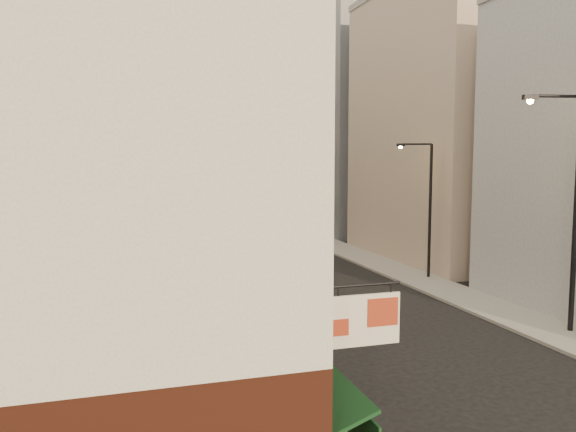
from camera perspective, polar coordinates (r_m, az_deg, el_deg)
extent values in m
cube|color=gray|center=(63.10, -12.44, -1.20)|extent=(3.00, 140.00, 0.15)
cube|color=gray|center=(65.40, -1.01, -0.83)|extent=(3.00, 140.00, 0.15)
cube|color=#542316|center=(17.36, -15.27, -12.91)|extent=(6.00, 16.00, 4.00)
cube|color=beige|center=(16.49, -15.81, 7.29)|extent=(6.00, 16.00, 8.00)
cylinder|color=black|center=(11.68, 6.03, -7.10)|extent=(2.40, 0.06, 0.06)
cube|color=beige|center=(12.02, 7.78, -10.44)|extent=(1.60, 0.06, 1.10)
cube|color=#992D18|center=(12.15, 9.53, -9.56)|extent=(0.70, 0.10, 0.60)
cube|color=#992D18|center=(11.84, 5.31, -11.17)|extent=(0.35, 0.10, 0.35)
cube|color=black|center=(12.42, 3.53, -17.69)|extent=(1.25, 3.00, 0.52)
cube|color=black|center=(12.83, 6.18, -19.37)|extent=(0.06, 3.00, 0.80)
cube|color=#234DA2|center=(15.05, -2.84, -14.85)|extent=(0.08, 0.40, 0.50)
cube|color=black|center=(22.20, -6.17, -4.41)|extent=(0.80, 0.08, 1.50)
cube|color=black|center=(32.00, -9.54, -1.72)|extent=(0.70, 0.08, 1.30)
cube|color=tan|center=(33.48, -18.17, 6.29)|extent=(8.00, 12.00, 16.00)
cube|color=gray|center=(49.54, -17.88, 8.32)|extent=(8.00, 16.00, 20.00)
cube|color=tan|center=(67.48, -17.63, 6.28)|extent=(8.00, 18.00, 17.00)
cube|color=gray|center=(87.59, -17.57, 8.37)|extent=(8.00, 20.00, 24.00)
cube|color=tan|center=(44.24, 15.12, 8.75)|extent=(8.00, 16.00, 20.00)
cube|color=gray|center=(62.29, 5.22, 10.74)|extent=(8.00, 20.00, 26.00)
cube|color=gray|center=(92.06, 2.03, 16.64)|extent=(20.00, 22.00, 50.00)
cube|color=tan|center=(100.22, -11.16, 9.30)|extent=(14.00, 14.00, 28.00)
cube|color=tan|center=(102.74, -11.35, 18.80)|extent=(10.00, 10.00, 6.00)
cube|color=silver|center=(88.62, -2.99, 11.83)|extent=(8.00, 8.00, 34.00)
cylinder|color=black|center=(26.73, 27.20, -0.14)|extent=(0.22, 0.22, 10.12)
cylinder|color=black|center=(26.16, 25.60, 10.93)|extent=(2.23, 0.58, 0.13)
cube|color=black|center=(25.60, 23.40, 11.02)|extent=(0.66, 0.37, 0.20)
sphere|color=#FFB33F|center=(25.59, 23.39, 10.69)|extent=(0.27, 0.27, 0.27)
cylinder|color=black|center=(36.14, 14.23, 0.36)|extent=(0.19, 0.19, 8.48)
cylinder|color=black|center=(35.91, 12.89, 7.13)|extent=(1.76, 0.88, 0.11)
cube|color=black|center=(35.83, 11.38, 7.09)|extent=(0.56, 0.40, 0.17)
sphere|color=#FFB33F|center=(35.82, 11.37, 6.90)|extent=(0.23, 0.23, 0.23)
cylinder|color=black|center=(55.74, 2.00, 3.11)|extent=(0.22, 0.22, 9.98)
cylinder|color=black|center=(55.60, 0.88, 8.25)|extent=(2.20, 0.57, 0.13)
cube|color=black|center=(55.49, -0.27, 8.20)|extent=(0.65, 0.36, 0.20)
sphere|color=#FFB33F|center=(55.48, -0.27, 8.05)|extent=(0.27, 0.27, 0.27)
cylinder|color=black|center=(48.48, -10.72, -0.32)|extent=(0.16, 0.16, 5.00)
imported|color=black|center=(48.33, -10.76, 1.69)|extent=(0.43, 0.43, 1.02)
sphere|color=#19E533|center=(48.31, -11.05, 1.68)|extent=(0.16, 0.16, 0.16)
cylinder|color=black|center=(51.22, 3.56, 0.09)|extent=(0.16, 0.16, 5.00)
imported|color=black|center=(51.09, 3.58, 1.99)|extent=(0.60, 0.60, 1.22)
sphere|color=#19E533|center=(51.17, 3.84, 1.99)|extent=(0.16, 0.16, 0.16)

